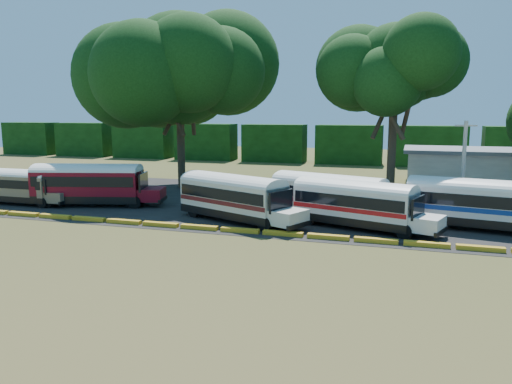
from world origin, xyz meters
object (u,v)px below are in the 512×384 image
(bus_cream_west, at_px, (235,195))
(tree_west, at_px, (179,69))
(bus_white_red, at_px, (357,201))
(bus_beige, at_px, (17,184))
(bus_red, at_px, (91,182))

(bus_cream_west, bearing_deg, tree_west, 152.09)
(bus_white_red, bearing_deg, tree_west, 163.76)
(bus_cream_west, height_order, tree_west, tree_west)
(bus_beige, distance_m, tree_west, 19.41)
(bus_white_red, bearing_deg, bus_beige, -163.11)
(bus_red, xyz_separation_m, bus_white_red, (22.90, -1.68, -0.19))
(bus_beige, xyz_separation_m, bus_white_red, (29.65, -0.44, 0.13))
(bus_red, relative_size, bus_cream_west, 1.07)
(bus_white_red, distance_m, tree_west, 26.28)
(bus_cream_west, xyz_separation_m, tree_west, (-11.02, 13.85, 10.45))
(bus_beige, bearing_deg, bus_white_red, -0.65)
(bus_beige, distance_m, bus_cream_west, 20.72)
(bus_cream_west, bearing_deg, bus_white_red, 26.00)
(bus_beige, height_order, bus_red, bus_red)
(bus_red, height_order, bus_cream_west, bus_red)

